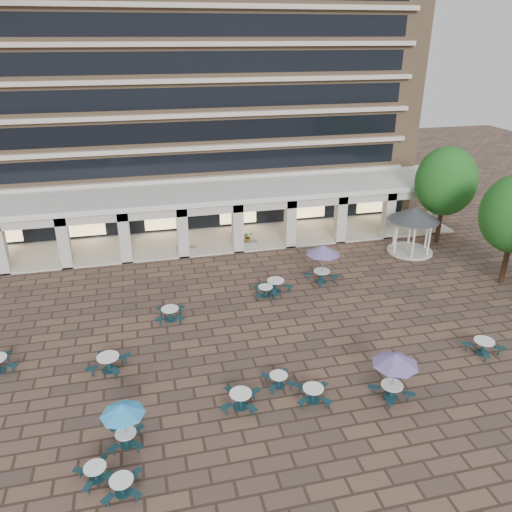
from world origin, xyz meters
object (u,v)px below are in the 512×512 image
object	(u,v)px
picnic_table_1	(122,485)
picnic_table_2	(279,379)
planter_left	(186,247)
planter_right	(248,241)
gazebo	(414,219)
picnic_table_0	(96,472)

from	to	relation	value
picnic_table_1	picnic_table_2	distance (m)	8.60
planter_left	picnic_table_2	bearing A→B (deg)	-81.52
planter_left	planter_right	bearing A→B (deg)	0.00
planter_right	picnic_table_2	bearing A→B (deg)	-97.75
gazebo	picnic_table_2	bearing A→B (deg)	-137.39
picnic_table_2	gazebo	size ratio (longest dim) A/B	0.40
picnic_table_2	planter_right	xyz separation A→B (m)	(2.33, 17.09, 0.17)
picnic_table_1	gazebo	xyz separation A→B (m)	(21.71, 17.84, 2.32)
gazebo	planter_left	xyz separation A→B (m)	(-16.98, 3.82, -2.21)
picnic_table_2	gazebo	world-z (taller)	gazebo
picnic_table_0	picnic_table_1	world-z (taller)	picnic_table_1
picnic_table_1	picnic_table_2	xyz separation A→B (m)	(7.28, 4.57, -0.01)
picnic_table_1	gazebo	distance (m)	28.20
picnic_table_2	planter_right	distance (m)	17.25
gazebo	picnic_table_1	bearing A→B (deg)	-140.59
picnic_table_0	picnic_table_1	size ratio (longest dim) A/B	1.15
picnic_table_2	gazebo	distance (m)	19.75
planter_right	gazebo	bearing A→B (deg)	-17.50
picnic_table_0	picnic_table_2	xyz separation A→B (m)	(8.26, 3.70, 0.01)
picnic_table_0	gazebo	bearing A→B (deg)	13.74
gazebo	planter_right	size ratio (longest dim) A/B	2.58
gazebo	planter_left	distance (m)	17.54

